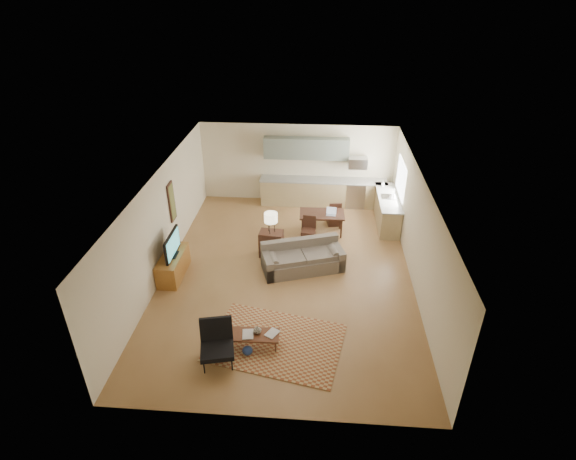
# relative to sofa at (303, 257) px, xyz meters

# --- Properties ---
(room) EXTENTS (9.00, 9.00, 9.00)m
(room) POSITION_rel_sofa_xyz_m (-0.41, -0.21, 0.96)
(room) COLOR olive
(room) RESTS_ON ground
(kitchen_counter_back) EXTENTS (4.26, 0.64, 0.92)m
(kitchen_counter_back) POSITION_rel_sofa_xyz_m (0.49, 3.97, 0.07)
(kitchen_counter_back) COLOR tan
(kitchen_counter_back) RESTS_ON ground
(kitchen_counter_right) EXTENTS (0.64, 2.26, 0.92)m
(kitchen_counter_right) POSITION_rel_sofa_xyz_m (2.52, 2.79, 0.07)
(kitchen_counter_right) COLOR tan
(kitchen_counter_right) RESTS_ON ground
(kitchen_range) EXTENTS (0.62, 0.62, 0.90)m
(kitchen_range) POSITION_rel_sofa_xyz_m (1.59, 3.97, 0.06)
(kitchen_range) COLOR #A5A8AD
(kitchen_range) RESTS_ON ground
(kitchen_microwave) EXTENTS (0.62, 0.40, 0.35)m
(kitchen_microwave) POSITION_rel_sofa_xyz_m (1.59, 3.99, 1.16)
(kitchen_microwave) COLOR #A5A8AD
(kitchen_microwave) RESTS_ON room
(upper_cabinets) EXTENTS (2.80, 0.34, 0.70)m
(upper_cabinets) POSITION_rel_sofa_xyz_m (-0.11, 4.12, 1.56)
(upper_cabinets) COLOR gray
(upper_cabinets) RESTS_ON room
(window_right) EXTENTS (0.02, 1.40, 1.05)m
(window_right) POSITION_rel_sofa_xyz_m (2.82, 2.79, 1.16)
(window_right) COLOR white
(window_right) RESTS_ON room
(wall_art_left) EXTENTS (0.06, 0.42, 1.10)m
(wall_art_left) POSITION_rel_sofa_xyz_m (-3.62, 0.69, 1.16)
(wall_art_left) COLOR olive
(wall_art_left) RESTS_ON room
(triptych) EXTENTS (1.70, 0.04, 0.50)m
(triptych) POSITION_rel_sofa_xyz_m (-0.51, 4.26, 1.36)
(triptych) COLOR #F3E7B7
(triptych) RESTS_ON room
(rug) EXTENTS (3.12, 2.45, 0.02)m
(rug) POSITION_rel_sofa_xyz_m (-0.45, -2.82, -0.38)
(rug) COLOR brown
(rug) RESTS_ON floor
(sofa) EXTENTS (2.41, 1.61, 0.77)m
(sofa) POSITION_rel_sofa_xyz_m (0.00, 0.00, 0.00)
(sofa) COLOR #685E52
(sofa) RESTS_ON floor
(coffee_table) EXTENTS (1.12, 0.47, 0.34)m
(coffee_table) POSITION_rel_sofa_xyz_m (-0.92, -2.95, -0.22)
(coffee_table) COLOR #502815
(coffee_table) RESTS_ON floor
(book_a) EXTENTS (0.32, 0.37, 0.03)m
(book_a) POSITION_rel_sofa_xyz_m (-1.14, -3.00, -0.04)
(book_a) COLOR maroon
(book_a) RESTS_ON coffee_table
(book_b) EXTENTS (0.48, 0.49, 0.02)m
(book_b) POSITION_rel_sofa_xyz_m (-0.61, -2.85, -0.04)
(book_b) COLOR navy
(book_b) RESTS_ON coffee_table
(vase) EXTENTS (0.21, 0.21, 0.18)m
(vase) POSITION_rel_sofa_xyz_m (-0.83, -2.90, 0.03)
(vase) COLOR black
(vase) RESTS_ON coffee_table
(armchair) EXTENTS (0.92, 0.92, 0.88)m
(armchair) POSITION_rel_sofa_xyz_m (-1.57, -3.45, 0.05)
(armchair) COLOR black
(armchair) RESTS_ON floor
(tv_credenza) EXTENTS (0.53, 1.37, 0.63)m
(tv_credenza) POSITION_rel_sofa_xyz_m (-3.37, -0.53, -0.07)
(tv_credenza) COLOR brown
(tv_credenza) RESTS_ON floor
(tv) EXTENTS (0.11, 1.05, 0.63)m
(tv) POSITION_rel_sofa_xyz_m (-3.32, -0.53, 0.56)
(tv) COLOR black
(tv) RESTS_ON tv_credenza
(console_table) EXTENTS (0.68, 0.49, 0.75)m
(console_table) POSITION_rel_sofa_xyz_m (-0.91, 0.63, -0.01)
(console_table) COLOR #341D14
(console_table) RESTS_ON floor
(table_lamp) EXTENTS (0.37, 0.37, 0.60)m
(table_lamp) POSITION_rel_sofa_xyz_m (-0.91, 0.63, 0.67)
(table_lamp) COLOR beige
(table_lamp) RESTS_ON console_table
(dining_table) EXTENTS (1.36, 0.81, 0.68)m
(dining_table) POSITION_rel_sofa_xyz_m (0.48, 2.00, -0.05)
(dining_table) COLOR #341D14
(dining_table) RESTS_ON floor
(dining_chair_near) EXTENTS (0.44, 0.45, 0.82)m
(dining_chair_near) POSITION_rel_sofa_xyz_m (0.09, 1.41, 0.02)
(dining_chair_near) COLOR #341D14
(dining_chair_near) RESTS_ON floor
(dining_chair_far) EXTENTS (0.45, 0.47, 0.82)m
(dining_chair_far) POSITION_rel_sofa_xyz_m (0.86, 2.59, 0.02)
(dining_chair_far) COLOR #341D14
(dining_chair_far) RESTS_ON floor
(laptop) EXTENTS (0.31, 0.24, 0.21)m
(laptop) POSITION_rel_sofa_xyz_m (0.75, 1.91, 0.40)
(laptop) COLOR #A5A8AD
(laptop) RESTS_ON dining_table
(soap_bottle) EXTENTS (0.13, 0.13, 0.19)m
(soap_bottle) POSITION_rel_sofa_xyz_m (2.42, 3.57, 0.63)
(soap_bottle) COLOR #F3E7B7
(soap_bottle) RESTS_ON kitchen_counter_right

